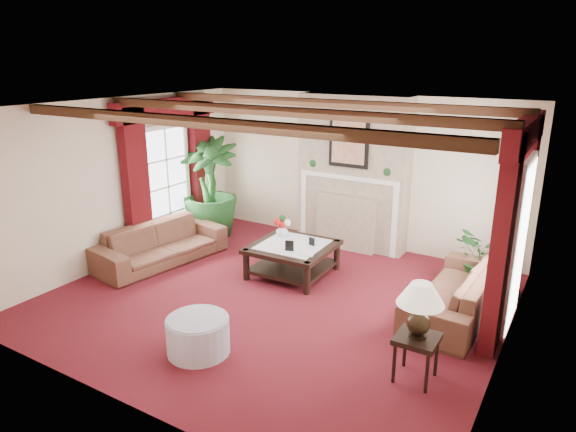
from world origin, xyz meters
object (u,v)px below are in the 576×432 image
Objects in this scene: sofa_left at (161,238)px; coffee_table at (293,260)px; ottoman at (198,335)px; sofa_right at (458,283)px; potted_palm at (211,209)px; side_table at (416,358)px.

sofa_left reaches higher than coffee_table.
sofa_left is 2.97m from ottoman.
sofa_left is at bearing -78.75° from sofa_right.
sofa_right reaches higher than coffee_table.
potted_palm is 4.20× the size of side_table.
coffee_table is at bearing -86.87° from sofa_right.
side_table is at bearing -35.87° from coffee_table.
ottoman is (2.49, -3.30, -0.31)m from potted_palm.
sofa_left is 1.06× the size of potted_palm.
potted_palm is at bearing 127.04° from ottoman.
potted_palm is at bearing -96.57° from sofa_right.
sofa_left is 1.50m from potted_palm.
coffee_table is (2.29, -0.80, -0.28)m from potted_palm.
coffee_table is (-2.53, -0.03, -0.19)m from sofa_right.
potted_palm is (-0.15, 1.49, 0.10)m from sofa_left.
coffee_table is 1.65× the size of ottoman.
sofa_right is at bearing -9.12° from potted_palm.
sofa_right is at bearing 47.32° from ottoman.
potted_palm is 1.78× the size of coffee_table.
sofa_left is 2.26m from coffee_table.
ottoman is at bearing -117.79° from sofa_left.
ottoman is at bearing -161.33° from side_table.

